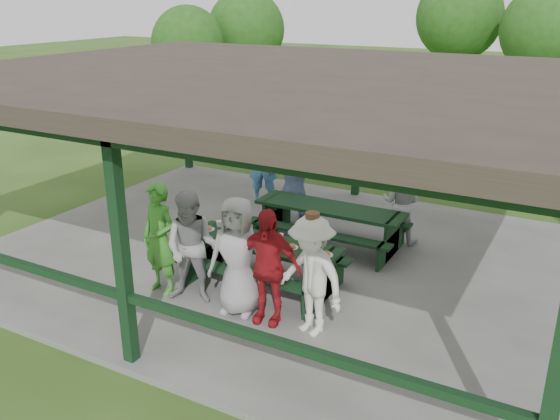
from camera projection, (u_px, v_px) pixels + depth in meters
The scene contains 20 objects.
ground at pixel (276, 257), 10.75m from camera, with size 90.00×90.00×0.00m, color #2C4917.
concrete_slab at pixel (276, 255), 10.73m from camera, with size 10.00×8.00×0.10m, color #61615C.
pavilion_structure at pixel (276, 81), 9.66m from camera, with size 10.60×8.60×3.24m.
picnic_table_near at pixel (263, 258), 9.37m from camera, with size 2.50×1.39×0.75m.
picnic_table_far at pixel (329, 220), 10.90m from camera, with size 2.76×1.39×0.75m.
table_setting at pixel (258, 238), 9.33m from camera, with size 2.42×0.45×0.10m.
contestant_green at pixel (159, 239), 9.02m from camera, with size 0.65×0.42×1.77m, color #3B8F29.
contestant_grey_left at pixel (192, 248), 8.75m from camera, with size 0.84×0.66×1.74m, color #959497.
contestant_grey_mid at pixel (238, 256), 8.43m from camera, with size 0.86×0.56×1.76m, color #9B9A9D.
contestant_red at pixel (267, 266), 8.20m from camera, with size 0.99×0.41×1.70m, color #AB1921.
contestant_white_fedora at pixel (311, 276), 7.91m from camera, with size 1.24×0.95×1.76m.
spectator_lblue at pixel (294, 178), 12.16m from camera, with size 1.57×0.50×1.69m, color #7E94C3.
spectator_blue at pixel (263, 164), 13.02m from camera, with size 0.65×0.43×1.79m, color teal.
spectator_grey at pixel (401, 203), 10.97m from camera, with size 0.74×0.58×1.53m, color gray.
pickup_truck at pixel (554, 137), 16.77m from camera, with size 2.32×5.04×1.40m, color silver.
farm_trailer at pixel (382, 135), 17.11m from camera, with size 3.93×2.52×1.38m.
tree_far_left at pixel (246, 30), 23.21m from camera, with size 3.01×3.01×4.71m.
tree_left at pixel (460, 17), 23.71m from camera, with size 3.43×3.43×5.37m.
tree_mid at pixel (545, 30), 20.99m from camera, with size 3.14×3.14×4.90m.
tree_edge_left at pixel (188, 44), 21.62m from camera, with size 2.67×2.67×4.17m.
Camera 1 is at (4.77, -8.56, 4.49)m, focal length 38.00 mm.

